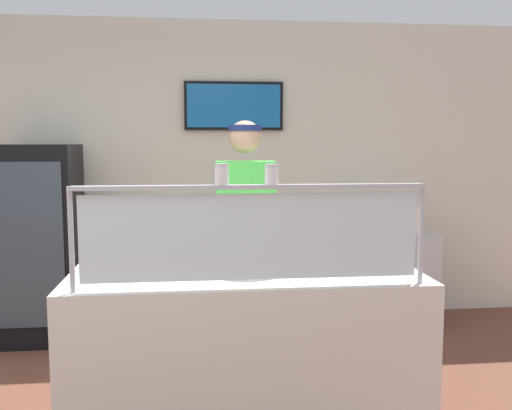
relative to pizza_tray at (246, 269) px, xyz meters
name	(u,v)px	position (x,y,z in m)	size (l,w,h in m)	color
ground_plane	(238,394)	(0.00, 0.63, -0.97)	(12.00, 12.00, 0.00)	brown
shop_rear_unit	(223,171)	(0.00, 2.29, 0.39)	(6.21, 0.13, 2.70)	silver
serving_counter	(246,360)	(0.00, 0.01, -0.49)	(1.81, 0.77, 0.95)	silver
sneeze_guard	(252,224)	(0.00, -0.31, 0.28)	(1.64, 0.06, 0.48)	#B2B5BC
pizza_tray	(246,269)	(0.00, 0.00, 0.00)	(0.40, 0.40, 0.04)	#9EA0A8
pizza_server	(250,266)	(0.02, -0.02, 0.02)	(0.07, 0.28, 0.01)	#ADAFB7
parmesan_shaker	(222,176)	(-0.14, -0.31, 0.50)	(0.06, 0.06, 0.10)	white
pepper_flake_shaker	(271,176)	(0.09, -0.31, 0.50)	(0.06, 0.06, 0.09)	white
worker_figure	(246,237)	(0.07, 0.77, 0.04)	(0.41, 0.50, 1.76)	#23232D
drink_fridge	(38,243)	(-1.54, 1.84, -0.16)	(0.64, 0.61, 1.60)	black
prep_shelf	(389,280)	(1.42, 1.80, -0.54)	(0.70, 0.55, 0.86)	#B7BABF
pizza_box_stack	(391,218)	(1.42, 1.80, 0.00)	(0.44, 0.43, 0.22)	silver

